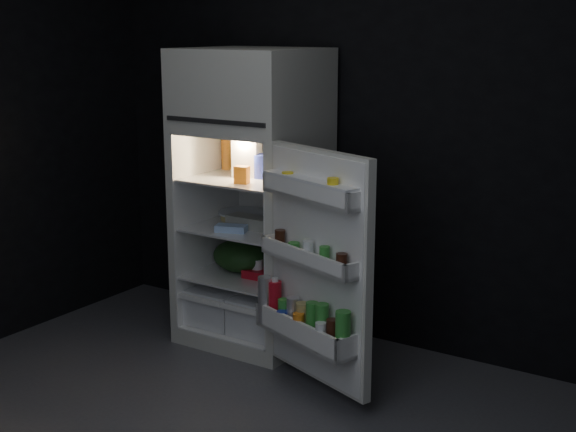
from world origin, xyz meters
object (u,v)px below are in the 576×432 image
Objects in this scene: refrigerator at (254,187)px; egg_carton at (252,222)px; fridge_door at (314,273)px; milk_jug at (247,156)px; yogurt_tray at (265,274)px.

refrigerator is 0.22m from egg_carton.
fridge_door is 0.81m from egg_carton.
milk_jug reaches higher than egg_carton.
refrigerator is 0.20m from milk_jug.
egg_carton is at bearing -64.64° from refrigerator.
milk_jug is (-0.76, 0.48, 0.47)m from fridge_door.
yogurt_tray is (-0.60, 0.42, -0.22)m from fridge_door.
milk_jug is 0.72m from yogurt_tray.
yogurt_tray is at bearing 2.14° from egg_carton.
milk_jug is 0.40m from egg_carton.
fridge_door is 4.77× the size of yogurt_tray.
yogurt_tray is at bearing 144.77° from fridge_door.
egg_carton is (0.04, -0.09, -0.19)m from refrigerator.
milk_jug is 0.76× the size of egg_carton.
egg_carton is at bearing 177.41° from yogurt_tray.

